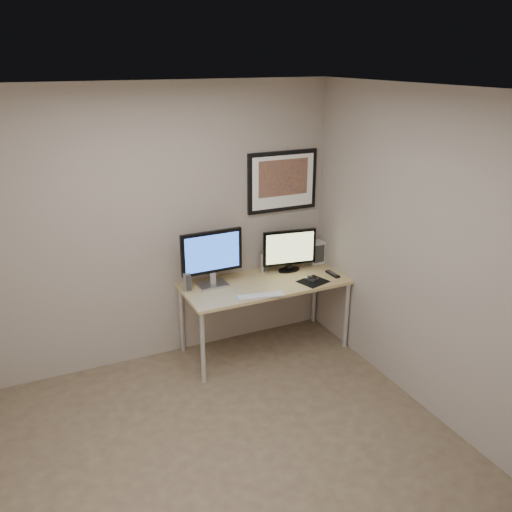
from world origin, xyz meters
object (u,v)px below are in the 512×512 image
object	(u,v)px
speaker_right	(263,262)
keyboard	(260,296)
monitor_large	(212,256)
fan_unit	(316,252)
framed_art	(283,181)
desk	(265,288)
speaker_left	(186,282)
monitor_tv	(289,250)

from	to	relation	value
speaker_right	keyboard	distance (m)	0.61
monitor_large	fan_unit	xyz separation A→B (m)	(1.20, 0.11, -0.18)
framed_art	speaker_right	distance (m)	0.83
speaker_right	framed_art	bearing A→B (deg)	1.54
desk	framed_art	world-z (taller)	framed_art
speaker_right	speaker_left	bearing A→B (deg)	171.51
framed_art	fan_unit	world-z (taller)	framed_art
monitor_large	monitor_tv	distance (m)	0.84
monitor_tv	framed_art	bearing A→B (deg)	98.41
desk	speaker_left	distance (m)	0.78
framed_art	speaker_left	world-z (taller)	framed_art
monitor_tv	speaker_right	distance (m)	0.30
monitor_tv	keyboard	world-z (taller)	monitor_tv
speaker_left	fan_unit	size ratio (longest dim) A/B	0.79
keyboard	fan_unit	world-z (taller)	fan_unit
speaker_left	speaker_right	bearing A→B (deg)	-10.33
speaker_left	keyboard	xyz separation A→B (m)	(0.57, -0.40, -0.09)
framed_art	monitor_tv	distance (m)	0.68
speaker_left	keyboard	world-z (taller)	speaker_left
monitor_tv	keyboard	distance (m)	0.73
monitor_large	keyboard	xyz separation A→B (m)	(0.31, -0.41, -0.30)
desk	fan_unit	bearing A→B (deg)	18.39
monitor_large	speaker_left	size ratio (longest dim) A/B	3.20
keyboard	speaker_left	bearing A→B (deg)	156.02
framed_art	speaker_left	xyz separation A→B (m)	(-1.10, -0.21, -0.80)
desk	monitor_tv	distance (m)	0.48
monitor_tv	desk	bearing A→B (deg)	-147.44
monitor_large	monitor_tv	size ratio (longest dim) A/B	1.09
desk	monitor_tv	xyz separation A→B (m)	(0.35, 0.16, 0.30)
speaker_right	monitor_large	bearing A→B (deg)	174.55
speaker_left	speaker_right	distance (m)	0.86
desk	fan_unit	distance (m)	0.77
desk	fan_unit	xyz separation A→B (m)	(0.71, 0.24, 0.18)
framed_art	monitor_large	world-z (taller)	framed_art
speaker_right	fan_unit	distance (m)	0.61
desk	monitor_large	distance (m)	0.63
monitor_large	speaker_right	bearing A→B (deg)	10.43
speaker_left	fan_unit	bearing A→B (deg)	-14.31
monitor_large	fan_unit	size ratio (longest dim) A/B	2.52
desk	fan_unit	world-z (taller)	fan_unit
framed_art	monitor_tv	bearing A→B (deg)	-90.22
framed_art	speaker_right	xyz separation A→B (m)	(-0.25, -0.08, -0.79)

